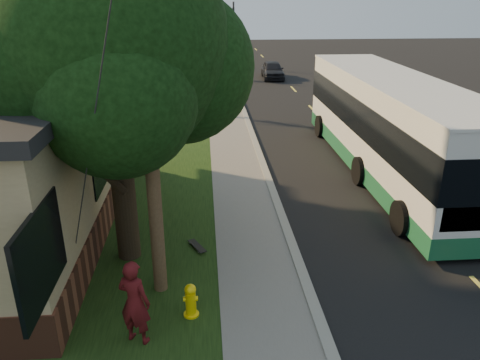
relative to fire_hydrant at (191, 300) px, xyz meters
name	(u,v)px	position (x,y,z in m)	size (l,w,h in m)	color
ground	(315,311)	(2.60, 0.00, -0.43)	(120.00, 120.00, 0.00)	black
road	(355,154)	(6.60, 10.00, -0.43)	(8.00, 80.00, 0.01)	black
curb	(260,155)	(2.60, 10.00, -0.37)	(0.25, 80.00, 0.12)	gray
sidewalk	(235,157)	(1.60, 10.00, -0.39)	(2.00, 80.00, 0.08)	slate
grass_verge	(149,159)	(-1.90, 10.00, -0.40)	(5.00, 80.00, 0.07)	black
fire_hydrant	(191,300)	(0.00, 0.00, 0.00)	(0.32, 0.32, 0.74)	yellow
utility_pole	(146,86)	(-0.71, 0.99, 4.20)	(2.86, 3.21, 9.07)	#473321
leafy_tree	(112,47)	(-1.57, 2.65, 4.73)	(6.30, 6.00, 7.80)	black
bare_tree_near	(180,73)	(-0.90, 18.00, 1.72)	(1.38, 1.21, 4.31)	black
bare_tree_far	(192,50)	(-0.40, 30.00, 1.57)	(1.38, 1.21, 4.03)	black
traffic_signal	(234,31)	(3.10, 34.00, 2.73)	(0.18, 0.22, 5.50)	#2D2D30
transit_bus	(391,124)	(7.08, 7.91, 1.44)	(2.99, 12.98, 3.51)	silver
skateboarder	(135,302)	(-1.00, -0.67, 0.51)	(0.64, 0.42, 1.74)	#521013
skateboard_main	(197,246)	(0.10, 2.72, -0.31)	(0.51, 0.77, 0.07)	black
distant_car	(273,70)	(5.75, 28.38, 0.23)	(1.56, 3.88, 1.32)	black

